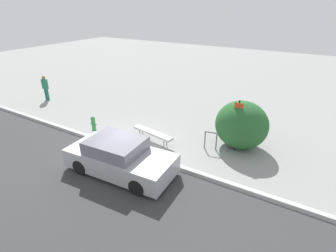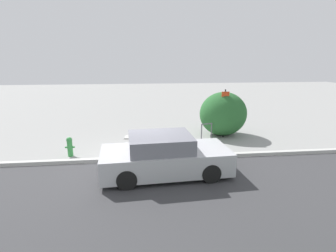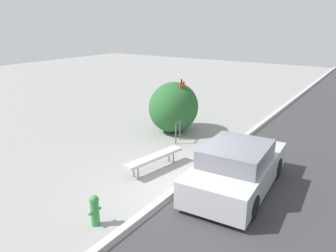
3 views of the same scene
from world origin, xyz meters
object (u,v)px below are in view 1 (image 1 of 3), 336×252
object	(u,v)px
bench	(153,133)
bike_rack	(211,139)
parked_car_near	(120,157)
fire_hydrant	(93,123)
sign_post	(237,121)
pedestrian	(45,87)

from	to	relation	value
bench	bike_rack	distance (m)	2.66
bench	parked_car_near	size ratio (longest dim) A/B	0.54
fire_hydrant	parked_car_near	world-z (taller)	parked_car_near
parked_car_near	fire_hydrant	bearing A→B (deg)	146.22
sign_post	fire_hydrant	bearing A→B (deg)	-165.40
bench	sign_post	size ratio (longest dim) A/B	0.98
sign_post	parked_car_near	bearing A→B (deg)	-130.32
bike_rack	fire_hydrant	bearing A→B (deg)	-167.12
parked_car_near	bike_rack	bearing A→B (deg)	52.56
parked_car_near	sign_post	bearing A→B (deg)	46.31
bench	pedestrian	bearing A→B (deg)	-177.26
bench	parked_car_near	world-z (taller)	parked_car_near
fire_hydrant	pedestrian	size ratio (longest dim) A/B	0.48
sign_post	parked_car_near	world-z (taller)	sign_post
sign_post	bench	bearing A→B (deg)	-161.92
bike_rack	pedestrian	xyz separation A→B (m)	(-11.71, 0.43, 0.36)
sign_post	pedestrian	distance (m)	12.65
sign_post	bike_rack	bearing A→B (deg)	-155.57
bench	fire_hydrant	size ratio (longest dim) A/B	2.95
fire_hydrant	pedestrian	world-z (taller)	pedestrian
parked_car_near	pedestrian	bearing A→B (deg)	154.90
pedestrian	parked_car_near	bearing A→B (deg)	-27.17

